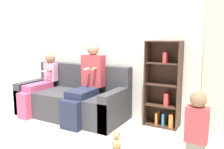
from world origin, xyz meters
name	(u,v)px	position (x,y,z in m)	size (l,w,h in m)	color
ground_plane	(69,129)	(0.00, 0.00, 0.00)	(14.00, 14.00, 0.00)	beige
back_wall	(102,44)	(0.00, 1.01, 1.27)	(10.00, 0.06, 2.55)	silver
couch	(73,99)	(-0.34, 0.54, 0.30)	(1.94, 0.88, 0.90)	#38383D
adult_seated	(86,82)	(0.03, 0.43, 0.66)	(0.39, 0.81, 1.29)	#232842
child_seated	(40,83)	(-0.97, 0.38, 0.56)	(0.26, 0.83, 1.08)	#DB4C75
toddler_standing	(197,130)	(1.88, -0.22, 0.44)	(0.23, 0.17, 0.85)	#70665B
bookshelf	(164,88)	(1.21, 0.86, 0.61)	(0.53, 0.28, 1.34)	#3D281E
teddy_bear	(117,141)	(0.94, -0.22, 0.11)	(0.12, 0.10, 0.24)	tan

